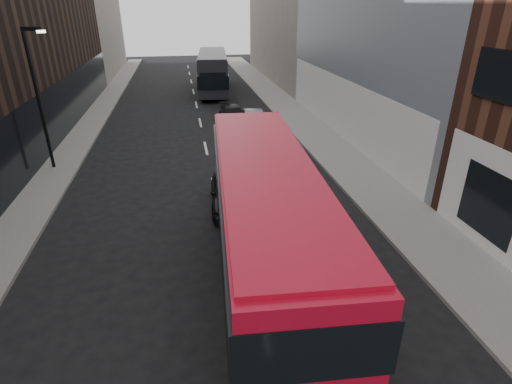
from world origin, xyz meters
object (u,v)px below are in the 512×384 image
car_a (229,191)px  car_b (254,119)px  red_bus (266,227)px  grey_bus (213,71)px  car_c (233,116)px  street_lamp (38,91)px

car_a → car_b: 12.43m
red_bus → grey_bus: bearing=91.7°
car_a → car_c: car_a is taller
street_lamp → car_a: street_lamp is taller
grey_bus → car_b: grey_bus is taller
grey_bus → red_bus: bearing=-87.4°
street_lamp → grey_bus: bearing=62.4°
red_bus → car_a: red_bus is taller
red_bus → car_a: 6.49m
red_bus → grey_bus: (1.25, 31.88, -0.41)m
street_lamp → car_b: size_ratio=1.87×
car_b → car_a: bearing=-102.5°
car_a → car_b: size_ratio=1.08×
grey_bus → car_a: bearing=-88.6°
grey_bus → car_c: bearing=-83.5°
street_lamp → red_bus: (9.02, -12.24, -1.74)m
grey_bus → car_b: 13.81m
street_lamp → car_a: (8.72, -6.00, -3.49)m
grey_bus → car_c: (0.35, -12.47, -1.39)m
red_bus → car_c: red_bus is taller
car_a → grey_bus: bearing=90.8°
street_lamp → red_bus: bearing=-53.6°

